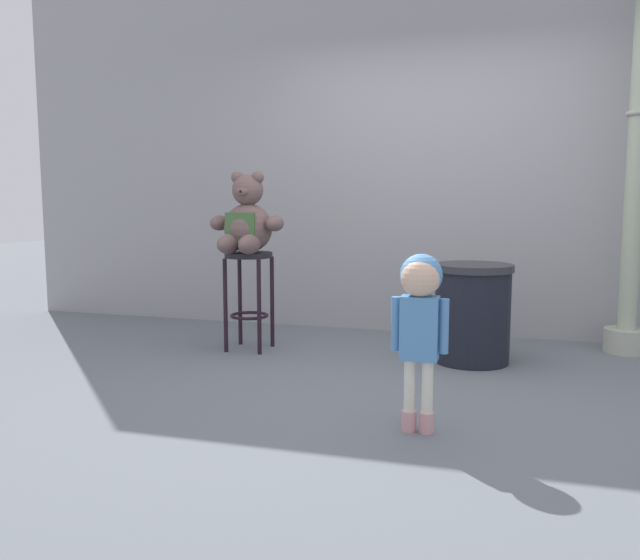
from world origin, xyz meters
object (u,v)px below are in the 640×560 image
(trash_bin, at_px, (472,313))
(bar_stool_with_teddy, at_px, (249,281))
(child_walking, at_px, (420,304))
(teddy_bear, at_px, (247,223))
(lamppost, at_px, (634,188))

(trash_bin, bearing_deg, bar_stool_with_teddy, -177.13)
(bar_stool_with_teddy, bearing_deg, child_walking, -43.51)
(bar_stool_with_teddy, relative_size, teddy_bear, 1.23)
(bar_stool_with_teddy, height_order, lamppost, lamppost)
(teddy_bear, bearing_deg, lamppost, 14.85)
(bar_stool_with_teddy, height_order, teddy_bear, teddy_bear)
(teddy_bear, height_order, trash_bin, teddy_bear)
(bar_stool_with_teddy, bearing_deg, lamppost, 14.28)
(teddy_bear, distance_m, lamppost, 2.86)
(teddy_bear, height_order, child_walking, teddy_bear)
(bar_stool_with_teddy, height_order, child_walking, child_walking)
(bar_stool_with_teddy, xyz_separation_m, lamppost, (2.75, 0.70, 0.70))
(teddy_bear, relative_size, child_walking, 0.69)
(child_walking, distance_m, lamppost, 2.53)
(child_walking, bearing_deg, bar_stool_with_teddy, 74.16)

